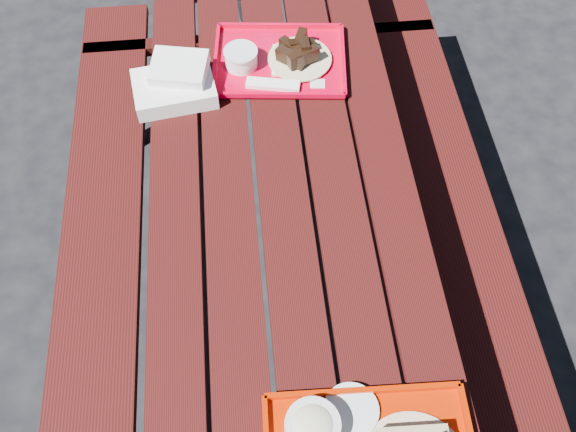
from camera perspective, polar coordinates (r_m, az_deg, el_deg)
The scene contains 4 objects.
ground at distance 2.43m, azimuth -0.36°, elevation -7.71°, with size 60.00×60.00×0.00m, color black.
picnic_table_near at distance 1.94m, azimuth -0.44°, elevation -0.53°, with size 1.41×2.40×0.75m.
far_tray at distance 2.08m, azimuth -0.96°, elevation 13.69°, with size 0.45×0.37×0.07m.
white_cloth at distance 2.01m, azimuth -9.95°, elevation 11.56°, with size 0.26×0.22×0.10m.
Camera 1 is at (-0.09, -1.05, 2.19)m, focal length 40.00 mm.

